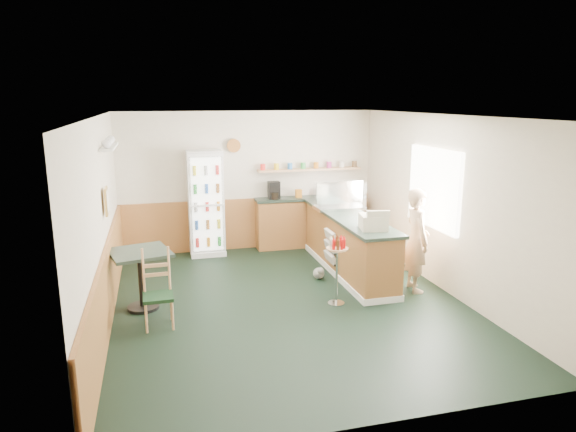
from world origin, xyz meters
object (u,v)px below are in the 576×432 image
object	(u,v)px
cash_register	(373,222)
cafe_chair	(158,285)
drinks_fridge	(206,203)
display_case	(340,196)
shopkeeper	(417,240)
condiment_stand	(337,259)
cafe_table	(141,268)

from	to	relation	value
cash_register	cafe_chair	distance (m)	3.25
drinks_fridge	display_case	world-z (taller)	drinks_fridge
shopkeeper	condiment_stand	world-z (taller)	shopkeeper
display_case	cafe_table	distance (m)	3.67
drinks_fridge	shopkeeper	size ratio (longest dim) A/B	1.23
cash_register	condiment_stand	size ratio (longest dim) A/B	0.40
display_case	cafe_chair	bearing A→B (deg)	-150.44
display_case	shopkeeper	distance (m)	1.74
cash_register	display_case	bearing A→B (deg)	101.05
cash_register	drinks_fridge	bearing A→B (deg)	141.09
shopkeeper	cafe_table	size ratio (longest dim) A/B	1.70
drinks_fridge	condiment_stand	size ratio (longest dim) A/B	2.01
shopkeeper	drinks_fridge	bearing A→B (deg)	53.81
cash_register	cafe_table	distance (m)	3.45
condiment_stand	display_case	bearing A→B (deg)	69.09
drinks_fridge	cafe_chair	size ratio (longest dim) A/B	1.93
cafe_table	cafe_chair	distance (m)	0.62
condiment_stand	cafe_table	xyz separation A→B (m)	(-2.73, 0.53, -0.08)
cash_register	cafe_table	bearing A→B (deg)	-172.78
condiment_stand	cafe_table	world-z (taller)	condiment_stand
condiment_stand	cafe_table	size ratio (longest dim) A/B	1.04
cafe_chair	condiment_stand	bearing A→B (deg)	-0.19
cash_register	condiment_stand	world-z (taller)	cash_register
shopkeeper	cafe_chair	world-z (taller)	shopkeeper
display_case	cafe_table	xyz separation A→B (m)	(-3.40, -1.23, -0.65)
cash_register	condiment_stand	distance (m)	0.85
display_case	shopkeeper	world-z (taller)	shopkeeper
drinks_fridge	display_case	xyz separation A→B (m)	(2.23, -1.20, 0.26)
display_case	cafe_chair	size ratio (longest dim) A/B	0.83
cafe_chair	drinks_fridge	bearing A→B (deg)	71.27
drinks_fridge	display_case	distance (m)	2.55
shopkeeper	condiment_stand	xyz separation A→B (m)	(-1.37, -0.23, -0.12)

